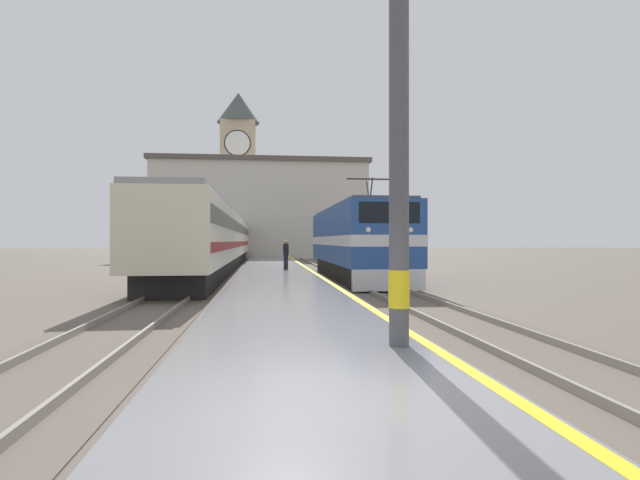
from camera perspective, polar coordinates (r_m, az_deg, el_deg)
The scene contains 10 objects.
ground_plane at distance 35.48m, azimuth -5.30°, elevation -3.25°, with size 200.00×200.00×0.00m, color #60564C.
platform at distance 30.48m, azimuth -5.11°, elevation -3.49°, with size 4.14×140.00×0.30m.
rail_track_near at distance 30.83m, azimuth 2.21°, elevation -3.67°, with size 2.84×140.00×0.16m.
rail_track_far at distance 30.64m, azimuth -12.30°, elevation -3.69°, with size 2.84×140.00×0.16m.
locomotive_train at distance 25.44m, azimuth 4.03°, elevation -0.20°, with size 2.92×14.18×4.70m.
passenger_train at distance 42.94m, azimuth -10.61°, elevation 0.09°, with size 2.92×54.71×3.88m.
catenary_mast at distance 8.24m, azimuth 9.53°, elevation 13.29°, with size 2.81×0.34×7.28m.
person_on_platform at distance 29.73m, azimuth -3.93°, elevation -1.57°, with size 0.34×0.34×1.70m.
clock_tower at distance 70.40m, azimuth -9.32°, elevation 8.18°, with size 5.80×5.80×22.42m.
station_building at distance 56.86m, azimuth -6.76°, elevation 3.53°, with size 24.04×7.36×11.04m.
Camera 1 is at (-0.70, -5.42, 1.96)m, focal length 28.00 mm.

